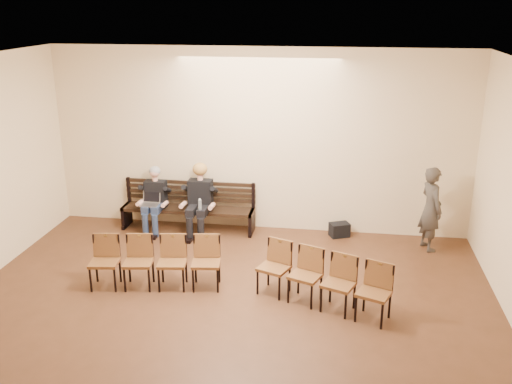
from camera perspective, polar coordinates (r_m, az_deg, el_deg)
room_walls at (r=6.64m, az=-5.10°, el=3.32°), size 8.02×10.01×3.51m
bench at (r=11.24m, az=-6.80°, el=-2.66°), size 2.60×0.90×0.45m
seated_man at (r=11.18m, az=-10.11°, el=-0.89°), size 0.50×0.69×1.20m
seated_woman at (r=10.92m, az=-5.67°, el=-0.90°), size 0.56×0.77×1.30m
laptop at (r=11.05m, az=-10.59°, el=-1.32°), size 0.35×0.27×0.25m
water_bottle at (r=10.66m, az=-5.61°, el=-1.91°), size 0.08×0.08×0.22m
bag at (r=10.99m, az=8.34°, el=-3.76°), size 0.43×0.37×0.26m
passerby at (r=10.55m, az=17.14°, el=-1.02°), size 0.63×0.76×1.77m
chair_row_front at (r=9.04m, az=-10.05°, el=-7.00°), size 2.06×0.73×0.83m
chair_row_back at (r=8.44m, az=6.57°, el=-8.76°), size 2.04×1.16×0.83m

